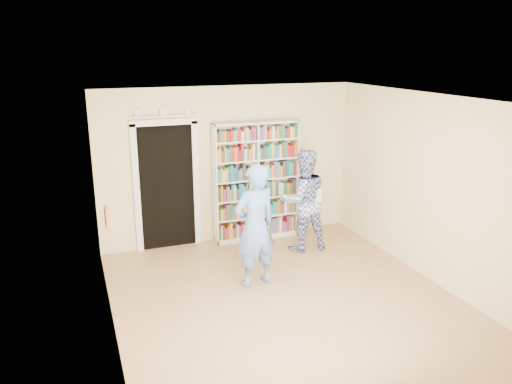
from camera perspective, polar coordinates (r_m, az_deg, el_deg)
floor at (r=6.94m, az=3.51°, el=-12.30°), size 5.00×5.00×0.00m
ceiling at (r=6.13m, az=3.95°, el=10.48°), size 5.00×5.00×0.00m
wall_back at (r=8.66m, az=-3.10°, el=3.12°), size 4.50×0.00×4.50m
wall_left at (r=5.89m, az=-16.72°, el=-3.93°), size 0.00×5.00×5.00m
wall_right at (r=7.58m, az=19.41°, el=0.31°), size 0.00×5.00×5.00m
bookshelf at (r=8.73m, az=-0.01°, el=1.27°), size 1.52×0.29×2.09m
doorway at (r=8.42m, az=-10.19°, el=1.32°), size 1.10×0.08×2.43m
wall_art at (r=6.06m, az=-16.72°, el=-2.84°), size 0.03×0.25×0.25m
man_blue at (r=7.02m, az=-0.10°, el=-3.90°), size 0.72×0.55×1.79m
man_plaid at (r=8.32m, az=5.41°, el=-0.96°), size 0.86×0.68×1.72m
paper_sheet at (r=8.16m, az=6.89°, el=-0.60°), size 0.20×0.03×0.28m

